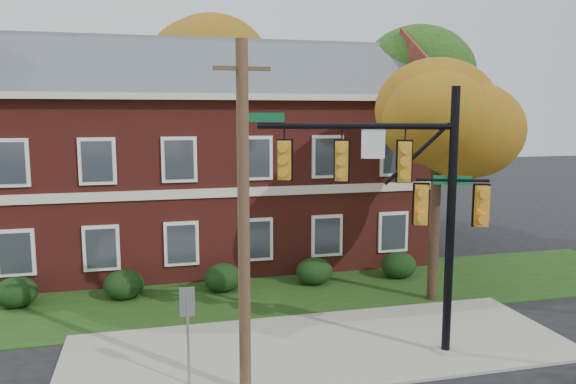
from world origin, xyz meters
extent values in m
plane|color=black|center=(0.00, 0.00, 0.00)|extent=(120.00, 120.00, 0.00)
cube|color=gray|center=(0.00, 1.00, 0.04)|extent=(14.00, 5.00, 0.08)
cube|color=#193811|center=(0.00, 6.00, 0.02)|extent=(30.00, 6.00, 0.04)
cube|color=maroon|center=(-2.00, 12.00, 3.50)|extent=(18.00, 8.00, 7.00)
cube|color=beige|center=(-2.00, 12.00, 7.12)|extent=(18.80, 8.80, 0.24)
cube|color=beige|center=(-2.00, 7.97, 3.50)|extent=(18.00, 0.12, 0.35)
ellipsoid|color=black|center=(-9.00, 6.70, 0.53)|extent=(1.40, 1.26, 1.05)
ellipsoid|color=black|center=(-5.50, 6.70, 0.53)|extent=(1.40, 1.26, 1.05)
ellipsoid|color=black|center=(-2.00, 6.70, 0.53)|extent=(1.40, 1.26, 1.05)
ellipsoid|color=black|center=(1.50, 6.70, 0.53)|extent=(1.40, 1.26, 1.05)
ellipsoid|color=black|center=(5.00, 6.70, 0.53)|extent=(1.40, 1.26, 1.05)
cylinder|color=black|center=(5.00, 4.00, 2.88)|extent=(0.36, 0.36, 5.76)
ellipsoid|color=#AF470F|center=(5.00, 4.00, 6.48)|extent=(4.25, 4.25, 3.60)
ellipsoid|color=#AF470F|center=(5.62, 3.62, 7.08)|extent=(3.50, 3.50, 3.00)
cylinder|color=black|center=(9.00, 13.00, 3.52)|extent=(0.36, 0.36, 7.04)
ellipsoid|color=#19380F|center=(9.00, 13.00, 7.92)|extent=(5.95, 5.95, 5.04)
ellipsoid|color=#19380F|center=(9.88, 12.47, 8.52)|extent=(4.90, 4.90, 4.20)
cylinder|color=black|center=(-1.00, 20.00, 3.84)|extent=(0.36, 0.36, 7.68)
ellipsoid|color=#BE3A10|center=(-1.00, 20.00, 8.64)|extent=(6.46, 6.46, 5.47)
ellipsoid|color=#BE3A10|center=(-0.05, 19.43, 9.24)|extent=(5.32, 5.32, 4.56)
cylinder|color=gray|center=(3.14, -0.21, 0.08)|extent=(0.58, 0.58, 0.16)
cylinder|color=black|center=(3.14, -0.21, 3.60)|extent=(0.30, 0.30, 7.20)
cylinder|color=black|center=(0.76, 0.77, 6.17)|extent=(4.82, 2.11, 0.16)
cylinder|color=black|center=(3.14, -0.21, 4.79)|extent=(1.74, 0.78, 0.08)
cube|color=orange|center=(-0.96, 1.47, 5.25)|extent=(0.54, 0.46, 1.19)
cube|color=orange|center=(0.47, 0.88, 5.25)|extent=(0.54, 0.46, 1.19)
cube|color=orange|center=(1.99, 0.26, 5.25)|extent=(0.54, 0.46, 1.19)
cube|color=silver|center=(1.23, 0.57, 5.71)|extent=(0.59, 0.27, 0.77)
cube|color=#0B5A2E|center=(-1.43, 1.66, 6.40)|extent=(0.97, 0.43, 0.25)
cube|color=orange|center=(2.42, 0.08, 4.12)|extent=(0.54, 0.46, 1.19)
cube|color=orange|center=(3.85, -0.50, 4.12)|extent=(0.54, 0.46, 1.19)
cube|color=#0B5A2E|center=(3.14, -0.21, 4.79)|extent=(0.92, 0.41, 0.24)
cylinder|color=#483122|center=(-2.50, -1.00, 4.05)|extent=(0.28, 0.28, 8.10)
cube|color=#483122|center=(-2.50, -1.00, 7.47)|extent=(1.26, 0.11, 0.09)
cylinder|color=slate|center=(-3.76, -0.37, 1.23)|extent=(0.07, 0.07, 2.47)
cube|color=slate|center=(-3.76, -0.37, 2.13)|extent=(0.36, 0.06, 0.69)
camera|label=1|loc=(-4.54, -13.21, 6.52)|focal=35.00mm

